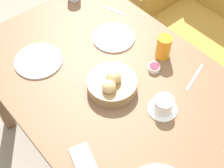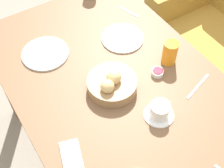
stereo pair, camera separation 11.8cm
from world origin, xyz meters
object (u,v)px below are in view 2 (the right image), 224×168
bread_basket (112,84)px  knife_silver (198,86)px  coffee_cup (160,111)px  cell_phone (72,158)px  plate_near_left (45,53)px  plate_far_center (122,38)px  juice_glass (170,53)px  spoon_coffee (128,12)px  jam_bowl_berry (157,72)px

bread_basket → knife_silver: bread_basket is taller
bread_basket → knife_silver: size_ratio=1.25×
coffee_cup → cell_phone: (-0.02, -0.40, -0.03)m
plate_near_left → plate_far_center: size_ratio=1.07×
plate_far_center → coffee_cup: (0.46, -0.13, 0.03)m
plate_near_left → cell_phone: plate_near_left is taller
plate_far_center → juice_glass: juice_glass is taller
juice_glass → spoon_coffee: 0.41m
plate_far_center → knife_silver: size_ratio=1.21×
plate_far_center → jam_bowl_berry: jam_bowl_berry is taller
bread_basket → juice_glass: (0.00, 0.32, 0.02)m
juice_glass → coffee_cup: bearing=-46.0°
juice_glass → jam_bowl_berry: 0.11m
coffee_cup → spoon_coffee: (-0.62, 0.27, -0.03)m
bread_basket → plate_far_center: bread_basket is taller
bread_basket → plate_far_center: (-0.24, 0.22, -0.03)m
jam_bowl_berry → spoon_coffee: bearing=162.4°
coffee_cup → bread_basket: bearing=-158.0°
spoon_coffee → cell_phone: size_ratio=0.81×
knife_silver → spoon_coffee: 0.60m
jam_bowl_berry → cell_phone: jam_bowl_berry is taller
plate_far_center → knife_silver: plate_far_center is taller
jam_bowl_berry → bread_basket: bearing=-100.5°
juice_glass → knife_silver: bearing=5.2°
plate_near_left → knife_silver: plate_near_left is taller
bread_basket → spoon_coffee: bread_basket is taller
cell_phone → spoon_coffee: bearing=132.0°
knife_silver → coffee_cup: bearing=-83.7°
bread_basket → cell_phone: (0.20, -0.31, -0.03)m
knife_silver → spoon_coffee: bearing=177.2°
plate_near_left → jam_bowl_berry: jam_bowl_berry is taller
jam_bowl_berry → cell_phone: (0.16, -0.53, -0.01)m
jam_bowl_berry → plate_near_left: bearing=-135.9°
plate_far_center → cell_phone: plate_far_center is taller
plate_near_left → knife_silver: (0.55, 0.49, -0.00)m
plate_far_center → spoon_coffee: bearing=137.9°
plate_far_center → juice_glass: bearing=22.1°
coffee_cup → jam_bowl_berry: 0.22m
coffee_cup → knife_silver: 0.25m
juice_glass → knife_silver: (0.19, 0.02, -0.06)m
plate_near_left → spoon_coffee: size_ratio=1.71×
bread_basket → knife_silver: 0.39m
bread_basket → jam_bowl_berry: bread_basket is taller
plate_near_left → spoon_coffee: (-0.05, 0.52, -0.00)m
cell_phone → plate_near_left: bearing=165.1°
jam_bowl_berry → knife_silver: bearing=35.8°
bread_basket → cell_phone: size_ratio=1.34×
bread_basket → cell_phone: bearing=-56.9°
knife_silver → spoon_coffee: (-0.60, 0.03, 0.00)m
cell_phone → coffee_cup: bearing=86.7°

